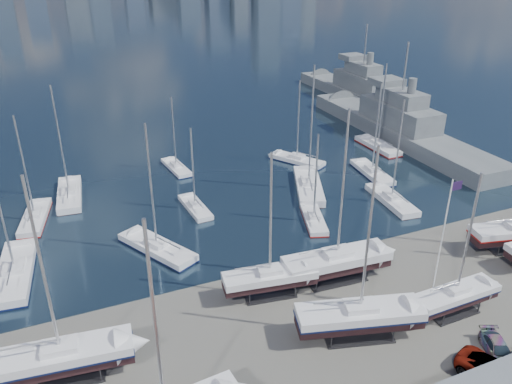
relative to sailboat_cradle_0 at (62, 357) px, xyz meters
name	(u,v)px	position (x,y,z in m)	size (l,w,h in m)	color
ground	(360,314)	(24.99, -2.59, -2.12)	(1400.00, 1400.00, 0.00)	#605E59
water	(69,10)	(24.99, 307.41, -2.27)	(1400.00, 600.00, 0.40)	#1B2F3F
sailboat_cradle_0	(62,357)	(0.00, 0.00, 0.00)	(10.82, 4.14, 16.97)	#2D2D33
sailboat_cradle_2	(270,278)	(18.66, 3.22, -0.12)	(9.11, 3.74, 14.55)	#2D2D33
sailboat_cradle_3	(360,316)	(23.19, -4.87, 0.01)	(11.12, 5.77, 17.21)	#2D2D33
sailboat_cradle_4	(337,261)	(25.79, 2.94, 0.04)	(11.03, 3.78, 17.57)	#2D2D33
sailboat_cradle_5	(456,296)	(32.77, -5.77, -0.16)	(8.49, 2.53, 13.83)	#2D2D33
sailboat_moored_0	(16,274)	(-3.55, 16.10, -1.81)	(4.44, 11.84, 17.29)	black
sailboat_moored_1	(35,219)	(-1.43, 27.96, -1.81)	(4.30, 9.61, 13.89)	black
sailboat_moored_2	(70,196)	(2.98, 33.00, -1.80)	(3.93, 10.75, 15.89)	black
sailboat_moored_3	(157,249)	(10.63, 15.16, -1.81)	(7.21, 10.39, 15.27)	black
sailboat_moored_4	(195,208)	(17.35, 23.03, -1.79)	(2.53, 7.64, 11.37)	black
sailboat_moored_5	(176,168)	(18.60, 36.78, -1.81)	(2.99, 8.00, 11.68)	black
sailboat_moored_6	(314,220)	(29.64, 14.27, -1.81)	(4.61, 8.15, 11.75)	black
sailboat_moored_7	(308,187)	(33.57, 22.74, -1.80)	(7.72, 12.18, 17.88)	black
sailboat_moored_8	(297,161)	(36.72, 32.22, -1.81)	(6.77, 9.06, 13.50)	black
sailboat_moored_9	(391,201)	(41.50, 14.72, -1.80)	(3.74, 9.80, 14.44)	black
sailboat_moored_10	(372,173)	(44.55, 23.38, -1.81)	(3.84, 9.76, 14.20)	black
sailboat_moored_11	(378,147)	(52.10, 32.42, -1.81)	(2.77, 9.87, 14.75)	black
naval_ship_east	(397,129)	(58.55, 35.79, -0.46)	(8.35, 46.41, 18.16)	slate
naval_ship_west	(361,93)	(66.90, 59.48, -0.46)	(7.34, 43.09, 17.87)	slate
car_c	(497,373)	(29.91, -13.27, -1.30)	(2.72, 5.89, 1.64)	gray
car_d	(498,349)	(32.23, -11.31, -1.47)	(1.82, 4.47, 1.30)	gray
flagpole	(443,238)	(31.33, -4.46, 5.42)	(1.14, 0.12, 12.99)	white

